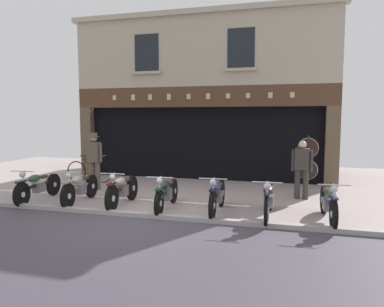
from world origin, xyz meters
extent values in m
cube|color=#A2918E|center=(0.00, 5.00, -0.04)|extent=(21.32, 10.00, 0.08)
cube|color=#A39C9C|center=(0.00, 0.08, 0.01)|extent=(21.32, 0.16, 0.18)
cube|color=black|center=(0.00, 7.30, 1.30)|extent=(8.58, 4.00, 2.60)
cube|color=brown|center=(-4.44, 5.18, 1.30)|extent=(0.44, 0.36, 2.60)
cube|color=brown|center=(4.44, 5.18, 1.30)|extent=(0.44, 0.36, 2.60)
cube|color=black|center=(0.00, 5.55, 1.43)|extent=(8.20, 0.03, 2.18)
cube|color=#4E3320|center=(0.00, 5.12, 2.95)|extent=(9.32, 0.24, 0.70)
cube|color=#C6B789|center=(-3.17, 4.99, 2.95)|extent=(0.14, 0.03, 0.17)
cube|color=#C6B789|center=(-2.43, 4.99, 2.95)|extent=(0.14, 0.03, 0.21)
cube|color=#C6B789|center=(-1.77, 4.99, 2.95)|extent=(0.14, 0.03, 0.21)
cube|color=#C6B789|center=(-1.05, 4.99, 2.95)|extent=(0.14, 0.03, 0.21)
cube|color=#C6B789|center=(-0.32, 4.99, 2.95)|extent=(0.14, 0.03, 0.18)
cube|color=#C6B789|center=(0.37, 4.99, 2.95)|extent=(0.14, 0.03, 0.20)
cube|color=#C6B789|center=(1.06, 4.99, 2.95)|extent=(0.14, 0.03, 0.16)
cube|color=#C6B789|center=(1.73, 4.99, 2.95)|extent=(0.14, 0.03, 0.17)
cube|color=#C6B789|center=(2.46, 4.99, 2.95)|extent=(0.14, 0.03, 0.19)
cube|color=#C6B789|center=(3.16, 4.99, 2.95)|extent=(0.14, 0.03, 0.17)
cube|color=#B0A48C|center=(0.00, 5.20, 4.51)|extent=(9.32, 0.40, 2.42)
cube|color=black|center=(-1.88, 4.99, 4.51)|extent=(0.90, 0.02, 1.30)
cube|color=#B0A48C|center=(-1.88, 4.95, 3.81)|extent=(1.10, 0.12, 0.10)
cube|color=black|center=(1.48, 4.99, 4.51)|extent=(0.90, 0.02, 1.30)
cube|color=#B0A48C|center=(1.48, 4.95, 3.81)|extent=(1.10, 0.12, 0.10)
cube|color=#B0A48C|center=(0.00, 5.10, 5.81)|extent=(9.62, 0.44, 0.18)
cylinder|color=black|center=(-3.27, 0.15, 0.31)|extent=(0.12, 0.62, 0.62)
cylinder|color=silver|center=(-3.27, 0.15, 0.31)|extent=(0.11, 0.14, 0.14)
cylinder|color=black|center=(-3.39, 1.56, 0.31)|extent=(0.13, 0.62, 0.62)
cylinder|color=silver|center=(-3.39, 1.56, 0.31)|extent=(0.12, 0.15, 0.14)
cube|color=black|center=(-3.33, 0.86, 0.43)|extent=(0.18, 1.31, 0.07)
cube|color=slate|center=(-3.33, 0.86, 0.36)|extent=(0.23, 0.34, 0.26)
ellipsoid|color=#2B502A|center=(-3.32, 0.69, 0.63)|extent=(0.26, 0.48, 0.20)
ellipsoid|color=#38281E|center=(-3.35, 1.11, 0.61)|extent=(0.22, 0.32, 0.10)
cube|color=black|center=(-3.27, 0.15, 0.64)|extent=(0.13, 0.37, 0.04)
sphere|color=silver|center=(-3.28, 0.21, 0.81)|extent=(0.15, 0.15, 0.15)
cylinder|color=silver|center=(-3.28, 0.21, 0.89)|extent=(0.62, 0.07, 0.02)
cylinder|color=silver|center=(-3.27, 0.19, 0.60)|extent=(0.06, 0.28, 0.61)
cylinder|color=black|center=(-2.03, 0.27, 0.32)|extent=(0.13, 0.64, 0.64)
cylinder|color=silver|center=(-2.03, 0.27, 0.32)|extent=(0.11, 0.15, 0.14)
cylinder|color=black|center=(-2.16, 1.58, 0.32)|extent=(0.14, 0.64, 0.64)
cylinder|color=silver|center=(-2.16, 1.58, 0.32)|extent=(0.12, 0.15, 0.14)
cube|color=gray|center=(-2.10, 0.93, 0.44)|extent=(0.19, 1.21, 0.07)
cube|color=slate|center=(-2.10, 0.93, 0.37)|extent=(0.23, 0.34, 0.26)
ellipsoid|color=#A3A28F|center=(-2.08, 0.77, 0.64)|extent=(0.27, 0.48, 0.20)
ellipsoid|color=#38281E|center=(-2.12, 1.16, 0.62)|extent=(0.23, 0.32, 0.10)
cube|color=gray|center=(-2.03, 0.27, 0.66)|extent=(0.14, 0.37, 0.04)
sphere|color=silver|center=(-2.04, 0.33, 0.82)|extent=(0.15, 0.15, 0.15)
cylinder|color=silver|center=(-2.04, 0.33, 0.90)|extent=(0.62, 0.09, 0.02)
cylinder|color=silver|center=(-2.03, 0.31, 0.61)|extent=(0.06, 0.23, 0.62)
cylinder|color=black|center=(-0.86, 0.30, 0.33)|extent=(0.11, 0.66, 0.66)
cylinder|color=silver|center=(-0.86, 0.30, 0.33)|extent=(0.11, 0.15, 0.14)
cylinder|color=black|center=(-0.94, 1.60, 0.33)|extent=(0.12, 0.66, 0.66)
cylinder|color=silver|center=(-0.94, 1.60, 0.33)|extent=(0.12, 0.15, 0.14)
cube|color=#4F131C|center=(-0.90, 0.95, 0.45)|extent=(0.14, 1.20, 0.07)
cube|color=slate|center=(-0.90, 0.95, 0.38)|extent=(0.22, 0.33, 0.26)
ellipsoid|color=#A89B8C|center=(-0.89, 0.79, 0.65)|extent=(0.25, 0.47, 0.20)
ellipsoid|color=#38281E|center=(-0.91, 1.18, 0.63)|extent=(0.22, 0.31, 0.10)
cube|color=#4F131C|center=(-0.86, 0.30, 0.68)|extent=(0.12, 0.37, 0.04)
sphere|color=silver|center=(-0.86, 0.36, 0.83)|extent=(0.15, 0.15, 0.15)
cylinder|color=silver|center=(-0.86, 0.36, 0.91)|extent=(0.62, 0.06, 0.02)
cylinder|color=silver|center=(-0.86, 0.34, 0.62)|extent=(0.05, 0.27, 0.61)
cylinder|color=black|center=(0.36, 0.21, 0.31)|extent=(0.12, 0.62, 0.62)
cylinder|color=silver|center=(0.36, 0.21, 0.31)|extent=(0.11, 0.14, 0.14)
cylinder|color=black|center=(0.24, 1.62, 0.31)|extent=(0.13, 0.62, 0.62)
cylinder|color=silver|center=(0.24, 1.62, 0.31)|extent=(0.12, 0.15, 0.14)
cube|color=#183C24|center=(0.30, 0.92, 0.43)|extent=(0.19, 1.30, 0.07)
cube|color=slate|center=(0.30, 0.92, 0.36)|extent=(0.23, 0.34, 0.26)
ellipsoid|color=#1F2926|center=(0.32, 0.75, 0.63)|extent=(0.26, 0.48, 0.20)
ellipsoid|color=#38281E|center=(0.28, 1.17, 0.61)|extent=(0.23, 0.32, 0.10)
cube|color=#183C24|center=(0.36, 0.21, 0.64)|extent=(0.13, 0.37, 0.04)
sphere|color=silver|center=(0.36, 0.27, 0.81)|extent=(0.15, 0.15, 0.15)
cylinder|color=silver|center=(0.36, 0.27, 0.89)|extent=(0.62, 0.08, 0.02)
cylinder|color=silver|center=(0.36, 0.25, 0.60)|extent=(0.06, 0.28, 0.60)
cylinder|color=black|center=(1.58, 0.25, 0.33)|extent=(0.10, 0.66, 0.66)
cylinder|color=silver|center=(1.58, 0.25, 0.33)|extent=(0.11, 0.15, 0.15)
cylinder|color=black|center=(1.52, 1.59, 0.33)|extent=(0.11, 0.66, 0.66)
cylinder|color=silver|center=(1.52, 1.59, 0.33)|extent=(0.12, 0.15, 0.15)
cube|color=black|center=(1.55, 0.92, 0.45)|extent=(0.13, 1.24, 0.07)
cube|color=slate|center=(1.55, 0.92, 0.38)|extent=(0.21, 0.33, 0.26)
ellipsoid|color=navy|center=(1.56, 0.76, 0.65)|extent=(0.24, 0.47, 0.20)
ellipsoid|color=#38281E|center=(1.54, 1.16, 0.63)|extent=(0.21, 0.31, 0.10)
cube|color=black|center=(1.58, 0.25, 0.68)|extent=(0.12, 0.36, 0.04)
sphere|color=silver|center=(1.58, 0.31, 0.83)|extent=(0.15, 0.15, 0.15)
cylinder|color=silver|center=(1.58, 0.31, 0.91)|extent=(0.62, 0.05, 0.02)
cylinder|color=silver|center=(1.58, 0.29, 0.62)|extent=(0.05, 0.28, 0.61)
cylinder|color=black|center=(2.74, 0.15, 0.32)|extent=(0.08, 0.65, 0.65)
cylinder|color=silver|center=(2.74, 0.15, 0.32)|extent=(0.10, 0.14, 0.14)
cylinder|color=black|center=(2.73, 1.55, 0.32)|extent=(0.09, 0.65, 0.65)
cylinder|color=silver|center=(2.73, 1.55, 0.32)|extent=(0.11, 0.14, 0.14)
cube|color=black|center=(2.74, 0.85, 0.44)|extent=(0.08, 1.29, 0.07)
cube|color=slate|center=(2.74, 0.85, 0.37)|extent=(0.20, 0.32, 0.26)
ellipsoid|color=#292229|center=(2.74, 0.68, 0.64)|extent=(0.22, 0.46, 0.20)
ellipsoid|color=#38281E|center=(2.74, 1.10, 0.62)|extent=(0.20, 0.30, 0.10)
cube|color=black|center=(2.74, 0.15, 0.67)|extent=(0.10, 0.36, 0.04)
sphere|color=silver|center=(2.74, 0.21, 0.82)|extent=(0.15, 0.15, 0.15)
cylinder|color=silver|center=(2.74, 0.21, 0.90)|extent=(0.62, 0.03, 0.02)
cylinder|color=silver|center=(2.74, 0.19, 0.61)|extent=(0.04, 0.28, 0.60)
cylinder|color=black|center=(4.04, 0.22, 0.32)|extent=(0.12, 0.65, 0.65)
cylinder|color=silver|center=(4.04, 0.22, 0.32)|extent=(0.11, 0.15, 0.14)
cylinder|color=black|center=(3.95, 1.52, 0.32)|extent=(0.13, 0.65, 0.65)
cylinder|color=silver|center=(3.95, 1.52, 0.32)|extent=(0.12, 0.15, 0.14)
cube|color=#2A274A|center=(4.00, 0.87, 0.44)|extent=(0.15, 1.20, 0.07)
cube|color=slate|center=(4.00, 0.87, 0.37)|extent=(0.22, 0.33, 0.26)
ellipsoid|color=#334D31|center=(4.01, 0.71, 0.64)|extent=(0.25, 0.47, 0.20)
ellipsoid|color=#38281E|center=(3.98, 1.10, 0.62)|extent=(0.22, 0.31, 0.10)
cube|color=#2A274A|center=(4.04, 0.22, 0.67)|extent=(0.13, 0.37, 0.04)
sphere|color=silver|center=(4.04, 0.28, 0.82)|extent=(0.15, 0.15, 0.15)
cylinder|color=silver|center=(4.04, 0.28, 0.90)|extent=(0.62, 0.07, 0.02)
cylinder|color=silver|center=(4.04, 0.26, 0.61)|extent=(0.05, 0.26, 0.61)
cylinder|color=brown|center=(-2.56, 2.60, 0.44)|extent=(0.15, 0.15, 0.88)
cylinder|color=brown|center=(-2.78, 2.63, 0.44)|extent=(0.15, 0.15, 0.88)
cube|color=brown|center=(-2.67, 2.61, 1.17)|extent=(0.40, 0.27, 0.62)
cube|color=silver|center=(-2.65, 2.73, 1.24)|extent=(0.14, 0.04, 0.35)
cube|color=maroon|center=(-2.65, 2.74, 1.23)|extent=(0.05, 0.02, 0.32)
cylinder|color=brown|center=(-2.43, 2.59, 1.15)|extent=(0.09, 0.09, 0.57)
cylinder|color=brown|center=(-2.90, 2.64, 1.15)|extent=(0.09, 0.09, 0.57)
sphere|color=tan|center=(-2.67, 2.61, 1.59)|extent=(0.20, 0.20, 0.20)
cylinder|color=brown|center=(-2.67, 2.61, 1.65)|extent=(0.34, 0.34, 0.01)
cylinder|color=brown|center=(-2.67, 2.61, 1.70)|extent=(0.21, 0.21, 0.11)
cylinder|color=#38332D|center=(3.59, 2.95, 0.42)|extent=(0.15, 0.15, 0.83)
cylinder|color=#38332D|center=(3.37, 2.98, 0.42)|extent=(0.15, 0.15, 0.83)
cube|color=#38332D|center=(3.48, 2.97, 1.10)|extent=(0.40, 0.26, 0.58)
cube|color=silver|center=(3.49, 3.08, 1.17)|extent=(0.14, 0.04, 0.32)
cube|color=black|center=(3.49, 3.09, 1.16)|extent=(0.05, 0.02, 0.30)
cylinder|color=#38332D|center=(3.71, 2.94, 1.06)|extent=(0.09, 0.09, 0.58)
cylinder|color=#38332D|center=(3.24, 2.99, 1.06)|extent=(0.09, 0.09, 0.58)
sphere|color=beige|center=(3.48, 2.97, 1.50)|extent=(0.20, 0.20, 0.20)
cylinder|color=#232328|center=(3.65, 3.60, 0.85)|extent=(0.06, 0.06, 1.71)
cylinder|color=black|center=(3.65, 3.58, 1.36)|extent=(0.55, 0.03, 0.55)
torus|color=beige|center=(3.65, 3.60, 1.36)|extent=(0.58, 0.04, 0.58)
cylinder|color=black|center=(3.65, 3.58, 0.73)|extent=(0.55, 0.03, 0.55)
torus|color=beige|center=(3.65, 3.60, 0.73)|extent=(0.58, 0.04, 0.58)
cube|color=silver|center=(-2.50, 5.40, 1.70)|extent=(0.70, 0.02, 1.06)
cube|color=#232328|center=(-2.50, 5.39, 2.13)|extent=(0.70, 0.01, 0.20)
torus|color=black|center=(-3.05, 3.75, 0.35)|extent=(0.73, 0.04, 0.73)
torus|color=black|center=(-4.06, 3.75, 0.35)|extent=(0.73, 0.04, 0.73)
cylinder|color=#4C1E19|center=(-3.45, 3.75, 0.53)|extent=(0.58, 0.03, 0.46)
cylinder|color=#4C1E19|center=(-3.56, 3.75, 0.79)|extent=(0.55, 0.03, 0.03)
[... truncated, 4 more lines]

